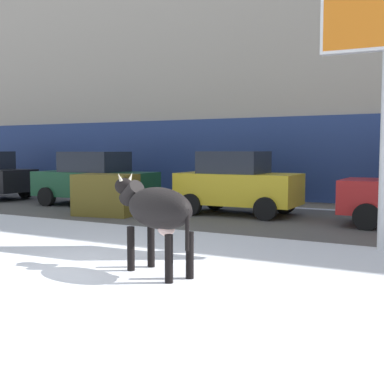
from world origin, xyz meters
name	(u,v)px	position (x,y,z in m)	size (l,w,h in m)	color
ground_plane	(85,273)	(0.00, 0.00, 0.00)	(120.00, 120.00, 0.00)	white
road_strip	(257,218)	(0.00, 7.18, 0.00)	(60.00, 5.60, 0.01)	#514F4C
building_facade	(320,27)	(0.00, 13.41, 6.48)	(44.00, 6.10, 13.00)	#A39989
cow_black	(156,210)	(1.01, 0.51, 0.99)	(1.92, 1.06, 1.54)	black
car_darkgreen_sedan	(95,179)	(-6.04, 7.53, 0.91)	(4.24, 2.06, 1.84)	#194C2D
car_yellow_hatchback	(237,183)	(-0.81, 7.67, 0.93)	(3.54, 1.99, 1.86)	gold
dumpster	(106,195)	(-4.07, 5.65, 0.60)	(1.70, 1.10, 1.20)	brown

